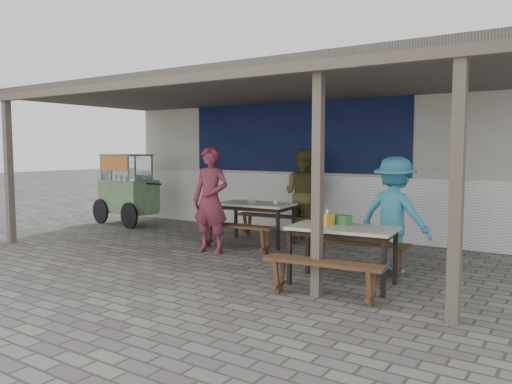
{
  "coord_description": "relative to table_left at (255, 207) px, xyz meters",
  "views": [
    {
      "loc": [
        4.95,
        -6.09,
        1.74
      ],
      "look_at": [
        0.29,
        0.9,
        1.0
      ],
      "focal_mm": 35.0,
      "sensor_mm": 36.0,
      "label": 1
    }
  ],
  "objects": [
    {
      "name": "ground",
      "position": [
        0.05,
        -1.39,
        -0.67
      ],
      "size": [
        60.0,
        60.0,
        0.0
      ],
      "primitive_type": "plane",
      "color": "slate",
      "rests_on": "ground"
    },
    {
      "name": "back_wall",
      "position": [
        0.05,
        2.19,
        1.05
      ],
      "size": [
        9.0,
        1.28,
        3.5
      ],
      "color": "beige",
      "rests_on": "ground"
    },
    {
      "name": "warung_roof",
      "position": [
        0.07,
        -0.49,
        2.04
      ],
      "size": [
        9.0,
        4.21,
        2.81
      ],
      "color": "#554F49",
      "rests_on": "ground"
    },
    {
      "name": "table_left",
      "position": [
        0.0,
        0.0,
        0.0
      ],
      "size": [
        1.41,
        0.88,
        0.75
      ],
      "rotation": [
        0.0,
        0.0,
        0.08
      ],
      "color": "beige",
      "rests_on": "ground"
    },
    {
      "name": "bench_left_street",
      "position": [
        0.06,
        -0.7,
        -0.34
      ],
      "size": [
        1.47,
        0.4,
        0.45
      ],
      "rotation": [
        0.0,
        0.0,
        0.08
      ],
      "color": "brown",
      "rests_on": "ground"
    },
    {
      "name": "bench_left_wall",
      "position": [
        -0.06,
        0.7,
        -0.34
      ],
      "size": [
        1.47,
        0.4,
        0.45
      ],
      "rotation": [
        0.0,
        0.0,
        0.08
      ],
      "color": "brown",
      "rests_on": "ground"
    },
    {
      "name": "table_right",
      "position": [
        2.45,
        -1.67,
        -0.0
      ],
      "size": [
        1.39,
        0.87,
        0.75
      ],
      "rotation": [
        0.0,
        0.0,
        0.1
      ],
      "color": "beige",
      "rests_on": "ground"
    },
    {
      "name": "bench_right_street",
      "position": [
        2.52,
        -2.37,
        -0.34
      ],
      "size": [
        1.44,
        0.42,
        0.45
      ],
      "rotation": [
        0.0,
        0.0,
        0.1
      ],
      "color": "brown",
      "rests_on": "ground"
    },
    {
      "name": "bench_right_wall",
      "position": [
        2.38,
        -0.97,
        -0.34
      ],
      "size": [
        1.44,
        0.42,
        0.45
      ],
      "rotation": [
        0.0,
        0.0,
        0.1
      ],
      "color": "brown",
      "rests_on": "ground"
    },
    {
      "name": "vendor_cart",
      "position": [
        -3.77,
        0.35,
        0.2
      ],
      "size": [
        2.06,
        0.96,
        1.61
      ],
      "rotation": [
        0.0,
        0.0,
        -0.12
      ],
      "color": "#75A26C",
      "rests_on": "ground"
    },
    {
      "name": "patron_street_side",
      "position": [
        -0.19,
        -1.05,
        0.21
      ],
      "size": [
        0.69,
        0.5,
        1.77
      ],
      "primitive_type": "imported",
      "rotation": [
        0.0,
        0.0,
        0.13
      ],
      "color": "maroon",
      "rests_on": "ground"
    },
    {
      "name": "patron_wall_side",
      "position": [
        0.46,
        0.98,
        0.19
      ],
      "size": [
        0.9,
        0.73,
        1.72
      ],
      "primitive_type": "imported",
      "rotation": [
        0.0,
        0.0,
        3.05
      ],
      "color": "brown",
      "rests_on": "ground"
    },
    {
      "name": "patron_right_table",
      "position": [
        2.78,
        -0.67,
        0.14
      ],
      "size": [
        1.14,
        0.78,
        1.63
      ],
      "primitive_type": "imported",
      "rotation": [
        0.0,
        0.0,
        2.96
      ],
      "color": "teal",
      "rests_on": "ground"
    },
    {
      "name": "tissue_box",
      "position": [
        2.21,
        -1.64,
        0.15
      ],
      "size": [
        0.18,
        0.18,
        0.14
      ],
      "primitive_type": "cube",
      "rotation": [
        0.0,
        0.0,
        -0.37
      ],
      "color": "gold",
      "rests_on": "table_right"
    },
    {
      "name": "donation_box",
      "position": [
        2.39,
        -1.53,
        0.14
      ],
      "size": [
        0.22,
        0.19,
        0.13
      ],
      "primitive_type": "cube",
      "rotation": [
        0.0,
        0.0,
        -0.36
      ],
      "color": "#34753D",
      "rests_on": "table_right"
    },
    {
      "name": "condiment_jar",
      "position": [
        0.38,
        0.09,
        0.12
      ],
      "size": [
        0.07,
        0.07,
        0.08
      ],
      "primitive_type": "cylinder",
      "color": "silver",
      "rests_on": "table_left"
    },
    {
      "name": "condiment_bowl",
      "position": [
        -0.07,
        0.04,
        0.1
      ],
      "size": [
        0.22,
        0.22,
        0.04
      ],
      "primitive_type": "imported",
      "rotation": [
        0.0,
        0.0,
        -0.29
      ],
      "color": "white",
      "rests_on": "table_left"
    }
  ]
}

